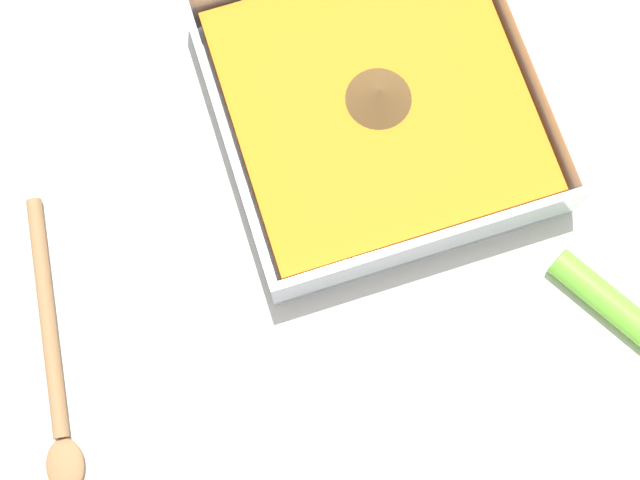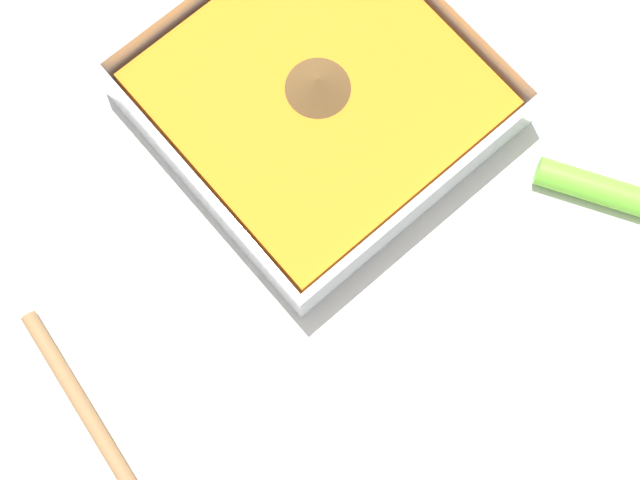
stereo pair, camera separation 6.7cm
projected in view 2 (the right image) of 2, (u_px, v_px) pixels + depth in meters
ground_plane at (334, 67)px, 0.74m from camera, size 4.00×4.00×0.00m
square_dish at (318, 98)px, 0.71m from camera, size 0.25×0.25×0.06m
wooden_spoon at (113, 457)px, 0.65m from camera, size 0.23×0.05×0.01m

